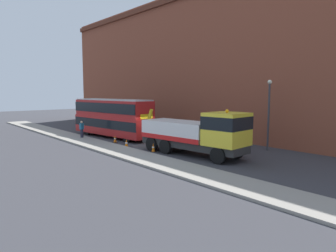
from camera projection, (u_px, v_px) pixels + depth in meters
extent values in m
plane|color=#38383D|center=(153.00, 145.00, 28.80)|extent=(120.00, 120.00, 0.00)
cube|color=gray|center=(113.00, 149.00, 26.12)|extent=(60.00, 2.80, 0.15)
cube|color=brown|center=(211.00, 62.00, 32.85)|extent=(60.00, 1.20, 16.00)
cube|color=#2D2D2D|center=(191.00, 144.00, 24.16)|extent=(9.18, 3.10, 0.55)
cube|color=yellow|center=(227.00, 129.00, 21.77)|extent=(2.85, 2.85, 2.30)
cube|color=black|center=(227.00, 123.00, 21.72)|extent=(2.88, 2.88, 0.90)
cube|color=silver|center=(179.00, 130.00, 24.95)|extent=(6.33, 3.20, 1.40)
cube|color=red|center=(179.00, 136.00, 25.01)|extent=(6.34, 3.25, 0.36)
cylinder|color=#B79914|center=(148.00, 123.00, 27.50)|extent=(1.26, 0.40, 2.52)
sphere|color=orange|center=(227.00, 111.00, 21.63)|extent=(0.24, 0.24, 0.24)
cylinder|color=black|center=(236.00, 151.00, 22.68)|extent=(1.19, 0.46, 1.16)
cylinder|color=black|center=(218.00, 156.00, 21.11)|extent=(1.19, 0.46, 1.16)
cylinder|color=black|center=(184.00, 143.00, 26.16)|extent=(1.19, 0.46, 1.16)
cylinder|color=black|center=(166.00, 146.00, 24.58)|extent=(1.19, 0.46, 1.16)
cylinder|color=black|center=(171.00, 141.00, 27.27)|extent=(1.19, 0.46, 1.16)
cylinder|color=black|center=(152.00, 144.00, 25.69)|extent=(1.19, 0.46, 1.16)
cube|color=#AD1E1E|center=(112.00, 125.00, 33.37)|extent=(11.20, 3.59, 1.90)
cube|color=#AD1E1E|center=(112.00, 108.00, 33.17)|extent=(10.97, 3.47, 1.70)
cube|color=black|center=(112.00, 123.00, 33.34)|extent=(11.09, 3.63, 0.90)
cube|color=black|center=(112.00, 107.00, 33.15)|extent=(10.87, 3.61, 1.00)
cube|color=#B2B2B2|center=(112.00, 100.00, 33.06)|extent=(10.74, 3.35, 0.12)
cube|color=yellow|center=(147.00, 116.00, 29.39)|extent=(0.21, 1.50, 0.44)
cylinder|color=black|center=(144.00, 135.00, 31.51)|extent=(1.06, 0.40, 1.04)
cylinder|color=black|center=(127.00, 137.00, 29.98)|extent=(1.06, 0.40, 1.04)
cylinder|color=black|center=(103.00, 129.00, 36.51)|extent=(1.06, 0.40, 1.04)
cylinder|color=black|center=(87.00, 130.00, 34.98)|extent=(1.06, 0.40, 1.04)
cylinder|color=#232333|center=(82.00, 133.00, 32.17)|extent=(0.39, 0.39, 0.85)
cube|color=#1E6084|center=(82.00, 126.00, 32.09)|extent=(0.39, 0.47, 0.62)
sphere|color=tan|center=(82.00, 122.00, 32.04)|extent=(0.24, 0.24, 0.24)
cone|color=orange|center=(115.00, 139.00, 29.84)|extent=(0.32, 0.32, 0.72)
cylinder|color=white|center=(115.00, 139.00, 29.83)|extent=(0.21, 0.21, 0.10)
cube|color=black|center=(115.00, 142.00, 29.87)|extent=(0.36, 0.36, 0.04)
cone|color=orange|center=(126.00, 143.00, 27.37)|extent=(0.32, 0.32, 0.72)
cylinder|color=white|center=(126.00, 143.00, 27.37)|extent=(0.21, 0.21, 0.10)
cube|color=black|center=(126.00, 147.00, 27.41)|extent=(0.36, 0.36, 0.04)
cone|color=orange|center=(153.00, 148.00, 25.30)|extent=(0.32, 0.32, 0.72)
cylinder|color=white|center=(153.00, 147.00, 25.30)|extent=(0.21, 0.21, 0.10)
cube|color=black|center=(153.00, 152.00, 25.34)|extent=(0.36, 0.36, 0.04)
cylinder|color=#38383D|center=(268.00, 118.00, 25.63)|extent=(0.16, 0.16, 5.50)
sphere|color=#EAE5C6|center=(270.00, 82.00, 25.30)|extent=(0.36, 0.36, 0.36)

